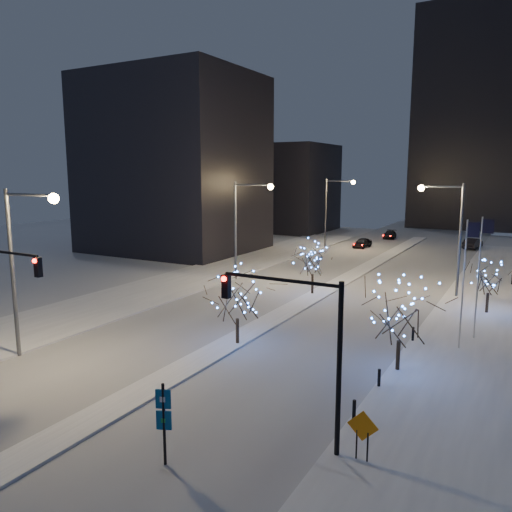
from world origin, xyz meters
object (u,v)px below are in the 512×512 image
Objects in this scene: car_near at (362,243)px; car_mid at (473,243)px; street_lamp_w_far at (333,204)px; holiday_tree_median_near at (237,295)px; construction_sign at (363,431)px; car_far at (390,235)px; wayfinding_sign at (164,416)px; street_lamp_w_mid at (244,217)px; street_lamp_w_near at (22,251)px; street_lamp_east at (450,224)px; holiday_tree_median_far at (313,259)px; traffic_signal_east at (301,334)px; holiday_tree_plaza_far at (489,279)px; holiday_tree_plaza_near at (400,312)px.

car_near is 0.88× the size of car_mid.
holiday_tree_median_near is at bearing -77.32° from street_lamp_w_far.
construction_sign is (16.71, -53.68, 0.64)m from car_near.
car_far is 70.13m from wayfinding_sign.
street_lamp_w_mid is 40.57m from car_far.
street_lamp_w_near is at bearing -90.00° from street_lamp_w_mid.
street_lamp_w_mid and street_lamp_east have the same top height.
car_far is (0.94, 12.11, -0.06)m from car_near.
street_lamp_east is 2.11× the size of holiday_tree_median_far.
traffic_signal_east is (17.88, -26.00, -1.74)m from street_lamp_w_mid.
street_lamp_w_far is 2.11× the size of holiday_tree_median_far.
traffic_signal_east is 67.33m from car_far.
car_mid is at bearing 97.62° from holiday_tree_plaza_far.
holiday_tree_plaza_near is (14.82, -56.22, 2.78)m from car_far.
street_lamp_w_far is at bearing 130.85° from street_lamp_east.
street_lamp_w_mid is 2.40× the size of car_near.
street_lamp_w_mid is 19.66m from holiday_tree_median_near.
holiday_tree_median_far reaches higher than wayfinding_sign.
street_lamp_w_near and street_lamp_w_mid have the same top height.
street_lamp_w_mid is 2.11× the size of car_mid.
traffic_signal_east reaches higher than holiday_tree_median_near.
street_lamp_w_near is 12.81m from holiday_tree_median_near.
street_lamp_w_mid is at bearing -171.04° from street_lamp_east.
street_lamp_w_mid is 23.08m from holiday_tree_plaza_far.
wayfinding_sign is (-5.08, -32.61, -4.45)m from street_lamp_east.
car_mid is (17.94, 59.42, -5.72)m from street_lamp_w_near.
holiday_tree_median_near is 13.50m from wayfinding_sign.
street_lamp_east is 1.84× the size of holiday_tree_median_near.
car_mid is 52.13m from holiday_tree_median_near.
holiday_tree_median_far reaches higher than car_mid.
holiday_tree_median_far is at bearing -153.40° from street_lamp_east.
holiday_tree_plaza_near is 15.25m from holiday_tree_plaza_far.
holiday_tree_median_far reaches higher than car_near.
holiday_tree_plaza_near is at bearing -40.04° from street_lamp_w_mid.
street_lamp_east reaches higher than holiday_tree_plaza_far.
street_lamp_w_mid reaches higher than wayfinding_sign.
street_lamp_w_far reaches higher than traffic_signal_east.
holiday_tree_median_far is at bearing 111.71° from traffic_signal_east.
holiday_tree_median_far reaches higher than holiday_tree_plaza_far.
street_lamp_w_near is 5.03× the size of construction_sign.
street_lamp_w_mid reaches higher than car_near.
traffic_signal_east is 1.48× the size of car_mid.
holiday_tree_median_far is at bearing -15.24° from street_lamp_w_mid.
car_mid is at bearing 73.20° from street_lamp_w_near.
car_mid is 1.05× the size of car_far.
holiday_tree_median_far is at bearing 84.89° from car_mid.
car_mid is (0.06, 60.42, -3.98)m from traffic_signal_east.
holiday_tree_plaza_near is (19.44, 8.67, -3.07)m from street_lamp_w_near.
wayfinding_sign reaches higher than construction_sign.
car_near reaches higher than car_far.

